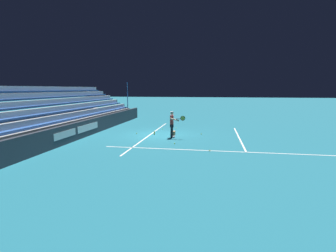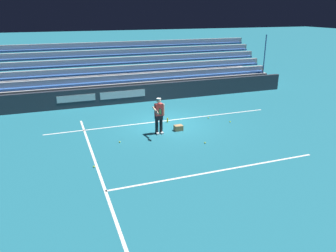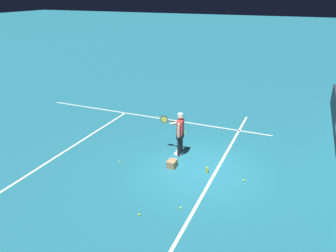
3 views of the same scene
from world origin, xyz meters
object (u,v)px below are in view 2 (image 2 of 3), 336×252
object	(u,v)px
tennis_ball_near_player	(205,143)
tennis_ball_far_right	(94,167)
water_bottle	(167,120)
tennis_player	(159,116)
tennis_ball_midcourt	(160,114)
tennis_ball_on_baseline	(120,142)
ball_box_cardboard	(178,128)
tennis_ball_far_left	(208,118)
tennis_ball_toward_net	(230,122)

from	to	relation	value
tennis_ball_near_player	tennis_ball_far_right	bearing A→B (deg)	7.84
water_bottle	tennis_ball_far_right	bearing A→B (deg)	42.21
tennis_player	tennis_ball_midcourt	xyz separation A→B (m)	(-0.99, -2.71, -0.86)
tennis_ball_midcourt	tennis_ball_on_baseline	world-z (taller)	same
tennis_player	ball_box_cardboard	bearing A→B (deg)	-174.03
tennis_player	tennis_ball_on_baseline	world-z (taller)	tennis_player
tennis_player	water_bottle	xyz separation A→B (m)	(-0.94, -1.42, -0.78)
ball_box_cardboard	tennis_ball_midcourt	size ratio (longest dim) A/B	6.06
tennis_ball_near_player	water_bottle	distance (m)	3.29
tennis_ball_midcourt	tennis_ball_far_left	xyz separation A→B (m)	(-2.24, 1.42, 0.00)
tennis_player	tennis_ball_far_left	bearing A→B (deg)	-158.15
tennis_player	tennis_ball_far_left	distance (m)	3.58
ball_box_cardboard	tennis_ball_far_left	xyz separation A→B (m)	(-2.21, -1.19, -0.10)
tennis_ball_midcourt	tennis_ball_far_right	xyz separation A→B (m)	(4.37, 5.21, 0.00)
tennis_ball_midcourt	water_bottle	world-z (taller)	water_bottle
tennis_ball_far_left	tennis_ball_midcourt	bearing A→B (deg)	-32.35
ball_box_cardboard	water_bottle	world-z (taller)	ball_box_cardboard
tennis_ball_on_baseline	tennis_ball_near_player	size ratio (longest dim) A/B	1.00
tennis_player	tennis_ball_toward_net	world-z (taller)	tennis_player
tennis_player	tennis_ball_near_player	xyz separation A→B (m)	(-1.50, 1.82, -0.86)
tennis_ball_midcourt	water_bottle	distance (m)	1.30
water_bottle	tennis_ball_midcourt	bearing A→B (deg)	-92.31
tennis_ball_near_player	tennis_ball_midcourt	bearing A→B (deg)	-83.55
tennis_ball_on_baseline	tennis_ball_midcourt	bearing A→B (deg)	-133.10
tennis_ball_on_baseline	tennis_ball_near_player	xyz separation A→B (m)	(-3.48, 1.37, 0.00)
ball_box_cardboard	tennis_ball_near_player	size ratio (longest dim) A/B	6.06
tennis_ball_near_player	tennis_ball_far_right	xyz separation A→B (m)	(4.88, 0.67, 0.00)
tennis_ball_toward_net	tennis_ball_midcourt	world-z (taller)	same
tennis_ball_near_player	water_bottle	world-z (taller)	water_bottle
ball_box_cardboard	tennis_ball_far_left	distance (m)	2.51
ball_box_cardboard	water_bottle	distance (m)	1.31
tennis_ball_toward_net	tennis_ball_near_player	xyz separation A→B (m)	(2.49, 2.14, 0.00)
tennis_ball_far_left	tennis_ball_on_baseline	bearing A→B (deg)	18.60
tennis_ball_near_player	tennis_ball_far_right	world-z (taller)	same
tennis_ball_far_right	water_bottle	size ratio (longest dim) A/B	0.30
tennis_player	tennis_ball_far_right	world-z (taller)	tennis_player
tennis_ball_midcourt	tennis_ball_near_player	xyz separation A→B (m)	(-0.51, 4.54, 0.00)
tennis_ball_toward_net	tennis_ball_midcourt	distance (m)	3.84
tennis_ball_far_right	tennis_ball_toward_net	bearing A→B (deg)	-159.15
tennis_ball_near_player	tennis_ball_far_right	size ratio (longest dim) A/B	1.00
tennis_ball_far_left	tennis_ball_far_right	bearing A→B (deg)	29.84
tennis_ball_far_left	tennis_ball_near_player	xyz separation A→B (m)	(1.73, 3.12, 0.00)
tennis_player	tennis_ball_midcourt	distance (m)	3.01
tennis_ball_far_left	tennis_ball_far_right	distance (m)	7.62
ball_box_cardboard	tennis_ball_far_left	world-z (taller)	ball_box_cardboard
tennis_ball_toward_net	water_bottle	size ratio (longest dim) A/B	0.30
tennis_player	tennis_ball_far_right	size ratio (longest dim) A/B	25.98
tennis_ball_near_player	tennis_player	bearing A→B (deg)	-50.54
tennis_ball_near_player	tennis_ball_on_baseline	bearing A→B (deg)	-21.42
tennis_ball_midcourt	tennis_ball_far_right	bearing A→B (deg)	50.03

